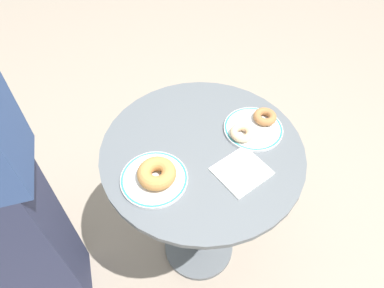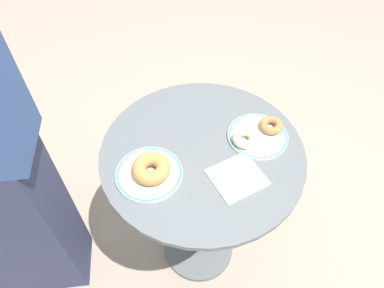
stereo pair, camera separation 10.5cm
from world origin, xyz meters
name	(u,v)px [view 1 (the left image)]	position (x,y,z in m)	size (l,w,h in m)	color
ground_plane	(199,248)	(0.00, 0.00, -0.01)	(7.00, 7.00, 0.02)	gray
cafe_table	(201,188)	(0.00, 0.00, 0.52)	(0.64, 0.64, 0.74)	#565B60
plate_left	(154,179)	(-0.18, -0.02, 0.75)	(0.20, 0.20, 0.01)	white
plate_right	(253,129)	(0.18, -0.03, 0.75)	(0.19, 0.19, 0.01)	white
donut_old_fashioned	(157,173)	(-0.17, -0.02, 0.77)	(0.11, 0.11, 0.04)	#BC7F42
donut_cinnamon	(265,117)	(0.24, -0.02, 0.76)	(0.08, 0.08, 0.03)	#A36B3D
donut_glazed	(242,133)	(0.13, -0.03, 0.76)	(0.08, 0.08, 0.03)	#E0B789
paper_napkin	(242,171)	(0.04, -0.14, 0.74)	(0.14, 0.13, 0.01)	white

